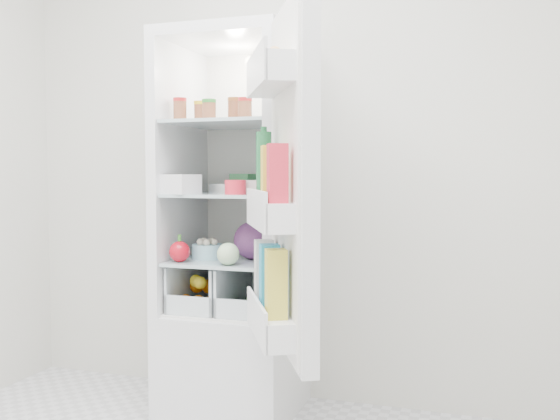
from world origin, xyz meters
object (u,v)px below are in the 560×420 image
(red_cabbage, at_px, (253,240))
(fridge_door, at_px, (286,189))
(refrigerator, at_px, (238,273))
(mushroom_bowl, at_px, (208,252))

(red_cabbage, distance_m, fridge_door, 0.69)
(fridge_door, bearing_deg, refrigerator, 8.32)
(refrigerator, height_order, fridge_door, refrigerator)
(mushroom_bowl, distance_m, fridge_door, 0.80)
(refrigerator, bearing_deg, mushroom_bowl, -133.31)
(mushroom_bowl, bearing_deg, red_cabbage, 14.91)
(mushroom_bowl, bearing_deg, refrigerator, 46.69)
(red_cabbage, height_order, fridge_door, fridge_door)
(refrigerator, distance_m, fridge_door, 0.86)
(red_cabbage, xyz_separation_m, mushroom_bowl, (-0.21, -0.05, -0.05))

